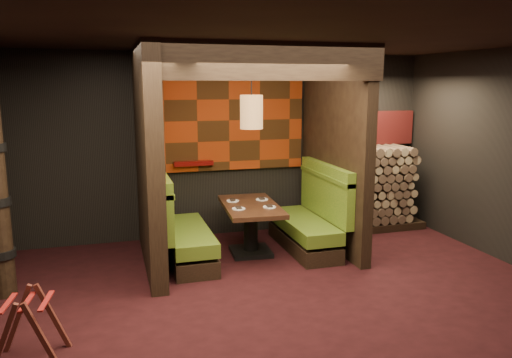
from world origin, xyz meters
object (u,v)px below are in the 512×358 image
at_px(dining_table, 251,221).
at_px(pendant_lamp, 251,112).
at_px(booth_bench_left, 180,233).
at_px(booth_bench_right, 311,222).
at_px(luggage_rack, 29,325).
at_px(firewood_stack, 370,188).

xyz_separation_m(dining_table, pendant_lamp, (0.00, -0.05, 1.52)).
height_order(booth_bench_left, booth_bench_right, same).
relative_size(booth_bench_left, pendant_lamp, 1.49).
bearing_deg(luggage_rack, dining_table, 39.47).
relative_size(luggage_rack, firewood_stack, 0.39).
height_order(booth_bench_right, pendant_lamp, pendant_lamp).
distance_m(booth_bench_right, firewood_stack, 1.55).
bearing_deg(booth_bench_right, firewood_stack, 27.35).
xyz_separation_m(booth_bench_left, pendant_lamp, (0.99, -0.03, 1.61)).
xyz_separation_m(booth_bench_left, firewood_stack, (3.25, 0.70, 0.28)).
height_order(booth_bench_left, dining_table, booth_bench_left).
relative_size(pendant_lamp, firewood_stack, 0.62).
distance_m(pendant_lamp, luggage_rack, 3.73).
relative_size(booth_bench_right, luggage_rack, 2.40).
bearing_deg(dining_table, booth_bench_left, -178.91).
height_order(dining_table, firewood_stack, firewood_stack).
height_order(pendant_lamp, luggage_rack, pendant_lamp).
relative_size(booth_bench_left, booth_bench_right, 1.00).
bearing_deg(pendant_lamp, booth_bench_right, 1.98).
height_order(luggage_rack, firewood_stack, firewood_stack).
bearing_deg(booth_bench_right, dining_table, 178.80).
distance_m(dining_table, firewood_stack, 2.36).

